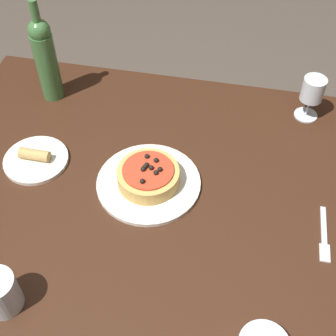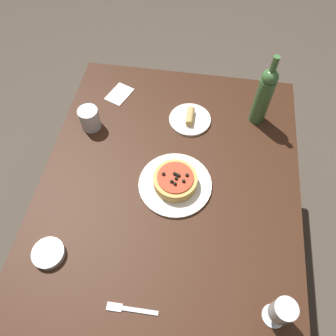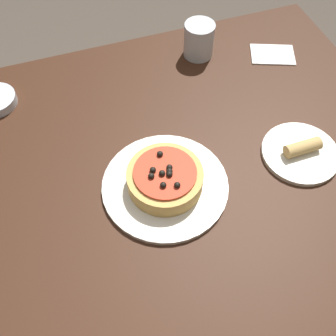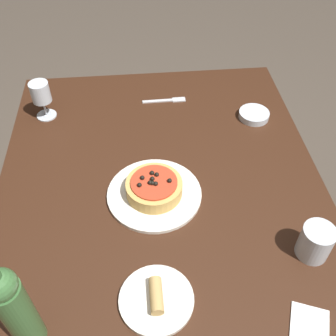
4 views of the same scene
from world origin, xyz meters
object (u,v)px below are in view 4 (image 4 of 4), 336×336
dinner_plate (154,194)px  fork (167,100)px  water_cup (315,242)px  side_bowl (254,115)px  wine_bottle (14,307)px  side_plate (156,299)px  pizza (154,187)px  dining_table (162,207)px  wine_glass (41,94)px

dinner_plate → fork: (0.48, -0.08, -0.00)m
water_cup → side_bowl: 0.59m
side_bowl → wine_bottle: bearing=136.2°
dinner_plate → side_plate: 0.34m
pizza → fork: pizza is taller
wine_bottle → fork: 0.97m
wine_bottle → side_bowl: (0.74, -0.71, -0.14)m
wine_bottle → water_cup: 0.75m
dining_table → side_plate: (-0.36, 0.04, 0.09)m
dinner_plate → pizza: 0.03m
side_bowl → water_cup: bearing=-178.8°
dinner_plate → fork: dinner_plate is taller
dinner_plate → wine_glass: size_ratio=2.01×
wine_bottle → water_cup: wine_bottle is taller
fork → side_plate: size_ratio=0.90×
dinner_plate → dining_table: bearing=-58.2°
dining_table → side_bowl: (0.33, -0.37, 0.10)m
dining_table → pizza: size_ratio=7.76×
dining_table → wine_bottle: 0.58m
wine_bottle → side_plate: wine_bottle is taller
pizza → wine_bottle: size_ratio=0.50×
wine_bottle → water_cup: bearing=-77.9°
wine_glass → wine_bottle: 0.83m
wine_glass → dinner_plate: bearing=-138.6°
dining_table → water_cup: bearing=-123.8°
pizza → side_plate: 0.34m
pizza → wine_glass: 0.57m
water_cup → side_plate: bearing=102.9°
fork → side_plate: side_plate is taller
dining_table → fork: (0.46, -0.06, 0.09)m
water_cup → side_bowl: (0.59, 0.01, -0.04)m
wine_glass → side_plate: size_ratio=0.77×
pizza → side_bowl: bearing=-49.1°
wine_bottle → wine_glass: bearing=4.3°
wine_bottle → dinner_plate: bearing=-38.3°
dining_table → side_bowl: 0.51m
side_plate → side_bowl: bearing=-31.3°
pizza → side_bowl: 0.53m
wine_glass → wine_bottle: wine_bottle is taller
wine_glass → side_bowl: bearing=-96.1°
side_bowl → fork: side_bowl is taller
fork → pizza: bearing=-100.8°
water_cup → side_bowl: size_ratio=0.89×
dining_table → fork: fork is taller
pizza → side_plate: (-0.34, 0.02, -0.03)m
pizza → dinner_plate: bearing=-133.3°
fork → water_cup: bearing=-66.5°
side_plate → water_cup: bearing=-77.1°
wine_glass → side_bowl: 0.79m
dining_table → wine_glass: size_ratio=9.20×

